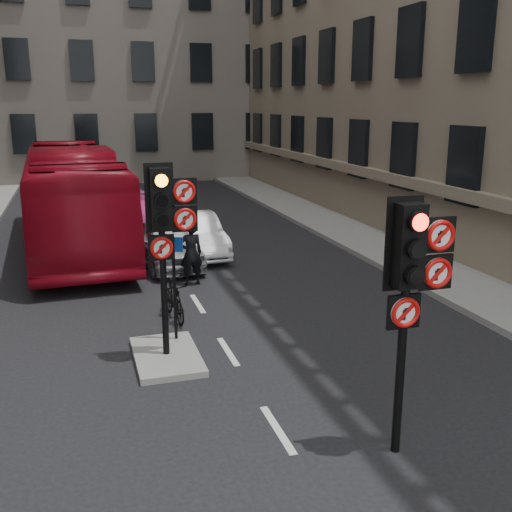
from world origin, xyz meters
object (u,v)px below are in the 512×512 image
signal_near (413,273)px  info_sign (174,274)px  motorcycle (174,300)px  car_silver (167,243)px  car_white (195,234)px  car_pink (133,218)px  motorcyclist (191,253)px  signal_far (166,219)px  bus_red (73,197)px

signal_near → info_sign: (-2.39, 4.67, -1.11)m
signal_near → motorcycle: signal_near is taller
car_silver → info_sign: size_ratio=1.87×
signal_near → car_silver: 11.07m
car_white → motorcycle: (-1.61, -5.69, -0.20)m
car_pink → motorcycle: 8.88m
car_pink → car_silver: bearing=-77.5°
signal_near → motorcyclist: bearing=98.7°
car_white → car_pink: car_pink is taller
car_white → motorcycle: size_ratio=2.65×
motorcyclist → signal_far: bearing=69.6°
signal_far → motorcyclist: size_ratio=2.09×
signal_near → bus_red: bearing=106.6°
signal_far → car_silver: signal_far is taller
info_sign → car_white: bearing=94.0°
signal_far → info_sign: size_ratio=1.70×
car_white → info_sign: info_sign is taller
signal_far → car_white: (2.02, 7.82, -2.05)m
motorcycle → info_sign: info_sign is taller
info_sign → car_pink: bearing=107.2°
signal_near → car_white: bearing=92.8°
motorcycle → motorcyclist: size_ratio=0.87×
car_silver → signal_near: bearing=-86.0°
car_silver → info_sign: bearing=-101.7°
bus_red → info_sign: 9.64m
signal_far → signal_near: bearing=-57.0°
car_white → car_pink: 3.59m
car_white → car_pink: (-1.63, 3.19, 0.04)m
signal_near → car_silver: size_ratio=0.91×
signal_near → bus_red: signal_near is taller
signal_far → motorcycle: signal_far is taller
signal_far → car_silver: (0.96, 6.78, -2.03)m
car_white → motorcyclist: motorcyclist is taller
car_silver → car_white: (1.06, 1.04, -0.01)m
bus_red → motorcyclist: bearing=-64.7°
car_silver → signal_far: bearing=-102.8°
motorcycle → info_sign: size_ratio=0.71×
motorcyclist → signal_near: bearing=93.8°
car_pink → bus_red: 2.40m
car_pink → bus_red: bearing=-151.3°
signal_far → info_sign: 1.41m
bus_red → car_pink: bearing=21.4°
bus_red → motorcyclist: size_ratio=6.99×
car_silver → car_pink: (-0.57, 4.23, 0.03)m
car_silver → motorcyclist: motorcyclist is taller
signal_near → signal_far: signal_far is taller
car_white → motorcyclist: 3.30m
signal_near → car_white: size_ratio=0.90×
signal_near → motorcyclist: size_ratio=2.09×
signal_far → motorcyclist: signal_far is taller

